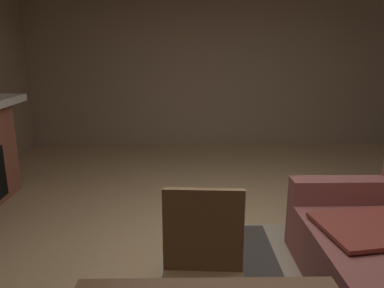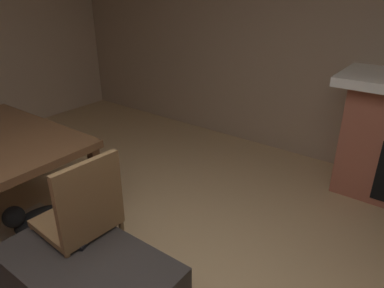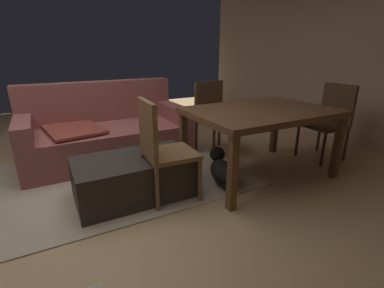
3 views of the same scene
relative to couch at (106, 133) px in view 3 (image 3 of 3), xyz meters
The scene contains 12 objects.
floor 1.13m from the couch, 118.54° to the right, with size 9.25×9.25×0.00m, color tan.
wall_right_window_side 3.65m from the couch, 15.96° to the right, with size 0.12×6.66×2.90m, color #C4AA91.
area_rug 0.70m from the couch, 89.25° to the right, with size 2.60×2.00×0.01m, color tan.
couch is the anchor object (origin of this frame).
ottoman_coffee_table 1.18m from the couch, 89.60° to the right, with size 1.07×0.62×0.39m, color #2D2826.
tv_remote 1.28m from the couch, 84.39° to the right, with size 0.05×0.16×0.02m, color black.
dining_table 1.93m from the couch, 44.95° to the right, with size 1.49×1.04×0.74m.
dining_chair_west 1.37m from the couch, 81.07° to the right, with size 0.47×0.47×0.93m.
dining_chair_north 1.42m from the couch, 17.88° to the right, with size 0.47×0.47×0.93m.
dining_chair_east 2.83m from the couch, 28.49° to the right, with size 0.46×0.46×0.93m.
potted_plant 2.25m from the couch, 26.47° to the left, with size 0.29×0.29×0.49m.
small_dog 1.61m from the couch, 57.84° to the right, with size 0.33×0.49×0.31m.
Camera 3 is at (-0.12, -2.55, 1.32)m, focal length 25.94 mm.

